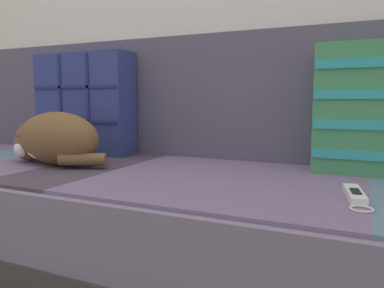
{
  "coord_description": "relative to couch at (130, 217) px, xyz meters",
  "views": [
    {
      "loc": [
        0.74,
        -0.94,
        0.59
      ],
      "look_at": [
        0.28,
        0.06,
        0.46
      ],
      "focal_mm": 35.0,
      "sensor_mm": 36.0,
      "label": 1
    }
  ],
  "objects": [
    {
      "name": "ground_plane",
      "position": [
        -0.0,
        -0.13,
        -0.18
      ],
      "size": [
        14.0,
        14.0,
        0.0
      ],
      "primitive_type": "plane",
      "color": "#564C47"
    },
    {
      "name": "couch",
      "position": [
        0.0,
        0.0,
        0.0
      ],
      "size": [
        2.16,
        0.83,
        0.36
      ],
      "color": "#3D3838",
      "rests_on": "ground_plane"
    },
    {
      "name": "sofa_backrest",
      "position": [
        -0.0,
        0.35,
        0.42
      ],
      "size": [
        2.12,
        0.14,
        0.48
      ],
      "color": "#514C60",
      "rests_on": "couch"
    },
    {
      "name": "throw_pillow_quilted",
      "position": [
        -0.36,
        0.2,
        0.4
      ],
      "size": [
        0.44,
        0.14,
        0.42
      ],
      "color": "navy",
      "rests_on": "couch"
    },
    {
      "name": "throw_pillow_striped",
      "position": [
        0.78,
        0.2,
        0.38
      ],
      "size": [
        0.37,
        0.14,
        0.4
      ],
      "color": "#3D8956",
      "rests_on": "couch"
    },
    {
      "name": "sleeping_cat",
      "position": [
        -0.26,
        -0.08,
        0.27
      ],
      "size": [
        0.42,
        0.2,
        0.19
      ],
      "color": "brown",
      "rests_on": "couch"
    },
    {
      "name": "game_remote_far",
      "position": [
        0.73,
        -0.14,
        0.19
      ],
      "size": [
        0.07,
        0.21,
        0.02
      ],
      "color": "white",
      "rests_on": "couch"
    }
  ]
}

